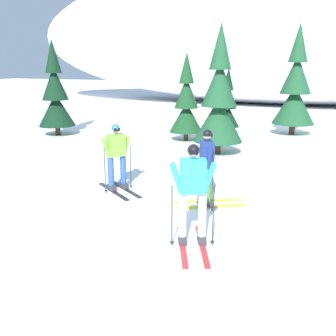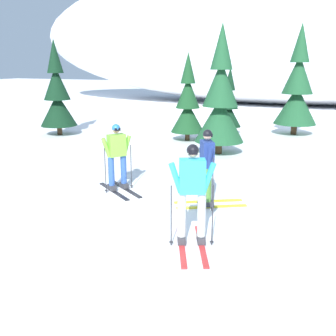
{
  "view_description": "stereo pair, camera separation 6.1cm",
  "coord_description": "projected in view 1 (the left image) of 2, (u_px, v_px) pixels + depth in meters",
  "views": [
    {
      "loc": [
        3.71,
        -6.88,
        3.12
      ],
      "look_at": [
        0.64,
        0.55,
        0.95
      ],
      "focal_mm": 41.45,
      "sensor_mm": 36.0,
      "label": 1
    },
    {
      "loc": [
        3.77,
        -6.86,
        3.12
      ],
      "look_at": [
        0.64,
        0.55,
        0.95
      ],
      "focal_mm": 41.45,
      "sensor_mm": 36.0,
      "label": 2
    }
  ],
  "objects": [
    {
      "name": "ground_plane",
      "position": [
        131.0,
        214.0,
        8.32
      ],
      "size": [
        120.0,
        120.0,
        0.0
      ],
      "primitive_type": "plane",
      "color": "white"
    },
    {
      "name": "pine_tree_left",
      "position": [
        186.0,
        104.0,
        15.91
      ],
      "size": [
        1.38,
        1.38,
        3.58
      ],
      "color": "#47301E",
      "rests_on": "ground"
    },
    {
      "name": "pine_tree_right",
      "position": [
        295.0,
        89.0,
        17.15
      ],
      "size": [
        1.87,
        1.87,
        4.84
      ],
      "color": "#47301E",
      "rests_on": "ground"
    },
    {
      "name": "pine_tree_center_left",
      "position": [
        227.0,
        106.0,
        17.71
      ],
      "size": [
        1.15,
        1.15,
        2.99
      ],
      "color": "#47301E",
      "rests_on": "ground"
    },
    {
      "name": "skier_lime_jacket",
      "position": [
        117.0,
        156.0,
        9.67
      ],
      "size": [
        1.55,
        1.26,
        1.69
      ],
      "color": "black",
      "rests_on": "ground"
    },
    {
      "name": "pine_tree_far_left",
      "position": [
        55.0,
        96.0,
        17.08
      ],
      "size": [
        1.61,
        1.61,
        4.16
      ],
      "color": "#47301E",
      "rests_on": "ground"
    },
    {
      "name": "skier_navy_jacket",
      "position": [
        207.0,
        166.0,
        8.62
      ],
      "size": [
        1.62,
        1.19,
        1.74
      ],
      "color": "gold",
      "rests_on": "ground"
    },
    {
      "name": "pine_tree_center_right",
      "position": [
        219.0,
        101.0,
        13.42
      ],
      "size": [
        1.72,
        1.72,
        4.47
      ],
      "color": "#47301E",
      "rests_on": "ground"
    },
    {
      "name": "snow_ridge_background",
      "position": [
        280.0,
        32.0,
        29.8
      ],
      "size": [
        42.66,
        14.91,
        10.97
      ],
      "primitive_type": "ellipsoid",
      "color": "white",
      "rests_on": "ground"
    },
    {
      "name": "skier_cyan_jacket",
      "position": [
        193.0,
        192.0,
        6.7
      ],
      "size": [
        1.06,
        1.66,
        1.82
      ],
      "color": "red",
      "rests_on": "ground"
    }
  ]
}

